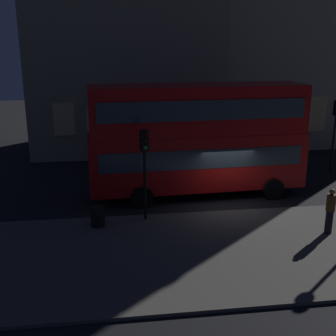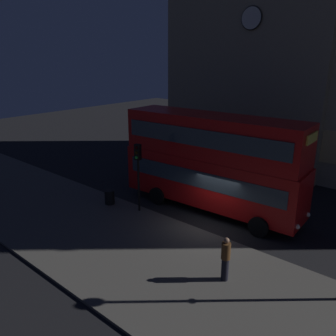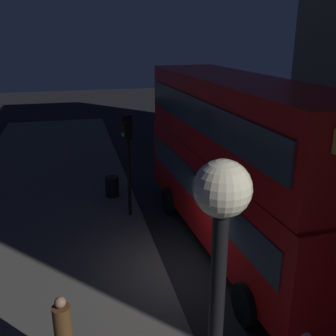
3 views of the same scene
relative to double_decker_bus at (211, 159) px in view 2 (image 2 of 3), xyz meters
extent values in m
plane|color=black|center=(1.20, -1.77, -3.02)|extent=(80.00, 80.00, 0.00)
cube|color=#4C4944|center=(1.20, -6.02, -2.96)|extent=(44.00, 7.10, 0.12)
cube|color=tan|center=(-2.93, 10.77, 5.46)|extent=(12.60, 7.15, 16.95)
cube|color=#F2D18C|center=(-6.96, 7.16, -0.32)|extent=(1.29, 0.06, 2.01)
cube|color=#F2D18C|center=(-4.94, 7.16, -0.80)|extent=(1.29, 0.06, 2.11)
cube|color=#E5C67F|center=(-2.93, 7.16, -0.26)|extent=(1.29, 0.06, 2.03)
cube|color=#E5C67F|center=(-0.91, 7.16, -0.29)|extent=(1.29, 0.06, 2.46)
cube|color=#E5C67F|center=(1.11, 7.16, -0.69)|extent=(1.29, 0.06, 1.92)
cylinder|color=silver|center=(-1.90, 7.11, 7.75)|extent=(1.40, 0.12, 1.40)
torus|color=black|center=(-1.90, 7.11, 7.75)|extent=(1.52, 0.12, 1.52)
cube|color=#F9E09E|center=(1.25, 7.91, -0.26)|extent=(1.81, 0.06, 1.83)
cube|color=#F2D18C|center=(4.08, 7.91, -0.26)|extent=(1.81, 0.06, 2.13)
cube|color=#B20F0F|center=(0.00, 0.00, -1.18)|extent=(10.44, 2.94, 2.65)
cube|color=#B20F0F|center=(0.00, 0.00, 1.28)|extent=(10.23, 2.88, 2.25)
cube|color=#2D3842|center=(0.00, 0.00, -0.85)|extent=(9.62, 2.96, 0.90)
cube|color=#2D3842|center=(0.00, 0.00, 1.39)|extent=(9.62, 2.96, 0.90)
cube|color=#F2D84C|center=(5.11, 0.24, 1.90)|extent=(0.15, 1.47, 0.44)
sphere|color=white|center=(5.14, 1.04, -2.15)|extent=(0.24, 0.24, 0.24)
sphere|color=white|center=(5.22, -0.55, -2.15)|extent=(0.24, 0.24, 0.24)
cylinder|color=black|center=(3.45, 1.44, -2.50)|extent=(1.03, 0.29, 1.02)
cylinder|color=black|center=(3.57, -1.11, -2.50)|extent=(1.03, 0.29, 1.02)
cylinder|color=black|center=(-2.90, 1.14, -2.50)|extent=(1.03, 0.29, 1.02)
cylinder|color=black|center=(-2.78, -1.41, -2.50)|extent=(1.03, 0.29, 1.02)
cylinder|color=black|center=(-2.77, -2.91, -1.41)|extent=(0.12, 0.12, 2.98)
cube|color=black|center=(-2.77, -2.91, 0.51)|extent=(0.37, 0.32, 0.85)
sphere|color=black|center=(-2.73, -3.06, 0.78)|extent=(0.17, 0.17, 0.17)
sphere|color=black|center=(-2.73, -3.06, 0.51)|extent=(0.17, 0.17, 0.17)
sphere|color=green|center=(-2.73, -3.06, 0.24)|extent=(0.17, 0.17, 0.17)
cylinder|color=black|center=(4.21, -5.25, -2.43)|extent=(0.28, 0.28, 0.93)
cylinder|color=#513319|center=(4.21, -5.25, -1.63)|extent=(0.35, 0.35, 0.67)
sphere|color=#8C664C|center=(4.21, -5.25, -1.18)|extent=(0.22, 0.22, 0.22)
cylinder|color=black|center=(-4.75, -3.37, -2.48)|extent=(0.57, 0.57, 0.84)
camera|label=1|loc=(-4.04, -19.60, 4.30)|focal=45.57mm
camera|label=2|loc=(9.94, -15.39, 5.41)|focal=36.97mm
camera|label=3|loc=(10.68, -4.75, 3.63)|focal=41.91mm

